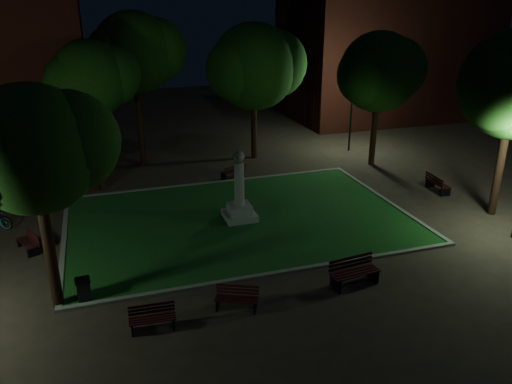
% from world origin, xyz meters
% --- Properties ---
extents(ground, '(80.00, 80.00, 0.00)m').
position_xyz_m(ground, '(0.00, 0.00, 0.00)').
color(ground, '#3C2E24').
extents(lawn, '(15.00, 10.00, 0.08)m').
position_xyz_m(lawn, '(0.00, 2.00, 0.04)').
color(lawn, '#1B511A').
rests_on(lawn, ground).
extents(lawn_kerb, '(15.40, 10.40, 0.12)m').
position_xyz_m(lawn_kerb, '(0.00, 2.00, 0.06)').
color(lawn_kerb, slate).
rests_on(lawn_kerb, ground).
extents(monument, '(1.40, 1.40, 3.20)m').
position_xyz_m(monument, '(0.00, 2.00, 0.96)').
color(monument, gray).
rests_on(monument, lawn).
extents(building_far, '(16.00, 10.00, 12.00)m').
position_xyz_m(building_far, '(18.00, 20.00, 6.00)').
color(building_far, '#501911').
rests_on(building_far, ground).
extents(tree_west, '(4.80, 3.91, 7.31)m').
position_xyz_m(tree_west, '(-7.52, -2.74, 5.35)').
color(tree_west, black).
rests_on(tree_west, ground).
extents(tree_north_wl, '(4.68, 3.82, 7.73)m').
position_xyz_m(tree_north_wl, '(-5.74, 8.01, 5.80)').
color(tree_north_wl, black).
rests_on(tree_north_wl, ground).
extents(tree_north_er, '(6.38, 5.21, 8.29)m').
position_xyz_m(tree_north_er, '(3.71, 11.06, 5.69)').
color(tree_north_er, black).
rests_on(tree_north_er, ground).
extents(tree_ne, '(5.67, 4.63, 7.88)m').
position_xyz_m(tree_ne, '(10.11, 7.51, 5.56)').
color(tree_ne, black).
rests_on(tree_ne, ground).
extents(tree_far_north, '(5.67, 4.63, 8.96)m').
position_xyz_m(tree_far_north, '(-3.22, 11.57, 6.63)').
color(tree_far_north, black).
rests_on(tree_far_north, ground).
extents(lamppost_ne, '(1.18, 0.28, 4.51)m').
position_xyz_m(lamppost_ne, '(10.10, 10.61, 3.15)').
color(lamppost_ne, black).
rests_on(lamppost_ne, ground).
extents(bench_near_left, '(1.48, 1.03, 0.77)m').
position_xyz_m(bench_near_left, '(-2.03, -4.70, 0.36)').
color(bench_near_left, black).
rests_on(bench_near_left, ground).
extents(bench_near_right, '(1.86, 0.82, 0.99)m').
position_xyz_m(bench_near_right, '(2.30, -4.53, 0.47)').
color(bench_near_right, black).
rests_on(bench_near_right, ground).
extents(bench_west_near, '(1.43, 0.58, 0.77)m').
position_xyz_m(bench_west_near, '(-4.78, -4.94, 0.36)').
color(bench_west_near, black).
rests_on(bench_west_near, ground).
extents(bench_left_side, '(0.99, 1.45, 0.75)m').
position_xyz_m(bench_left_side, '(-8.86, 1.74, 0.35)').
color(bench_left_side, black).
rests_on(bench_left_side, ground).
extents(bench_right_side, '(0.69, 1.67, 0.89)m').
position_xyz_m(bench_right_side, '(10.89, 2.33, 0.42)').
color(bench_right_side, black).
rests_on(bench_right_side, ground).
extents(bench_far_side, '(1.54, 0.98, 0.80)m').
position_xyz_m(bench_far_side, '(1.25, 7.59, 0.38)').
color(bench_far_side, black).
rests_on(bench_far_side, ground).
extents(trash_bin, '(0.52, 0.52, 0.83)m').
position_xyz_m(trash_bin, '(-6.77, -2.72, 0.42)').
color(trash_bin, black).
rests_on(trash_bin, ground).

